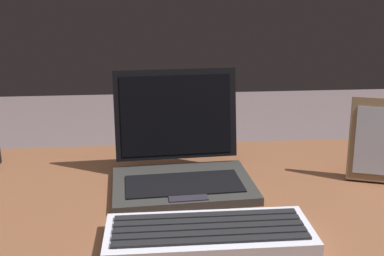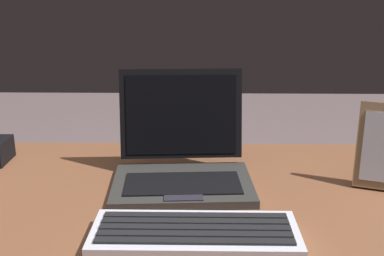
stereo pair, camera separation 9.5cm
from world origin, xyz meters
name	(u,v)px [view 2 (the right image)]	position (x,y,z in m)	size (l,w,h in m)	color
desk	(173,247)	(0.00, 0.00, 0.63)	(1.40, 0.69, 0.73)	brown
laptop_front	(182,162)	(0.02, 0.10, 0.78)	(0.30, 0.25, 0.23)	#323230
external_keyboard	(195,236)	(0.05, -0.15, 0.74)	(0.34, 0.13, 0.03)	silver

